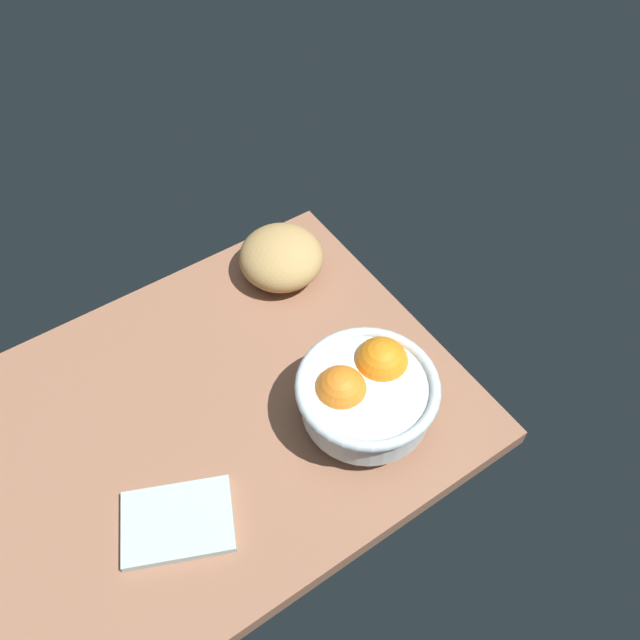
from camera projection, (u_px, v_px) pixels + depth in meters
ground_plane at (201, 426)px, 99.86cm from camera, size 76.47×56.74×3.00cm
fruit_bowl at (366, 391)px, 94.56cm from camera, size 20.08×20.08×11.27cm
bread_loaf at (281, 257)px, 113.59cm from camera, size 18.30×18.46×8.14cm
napkin_folded at (178, 522)px, 88.59cm from camera, size 17.43×15.35×1.22cm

